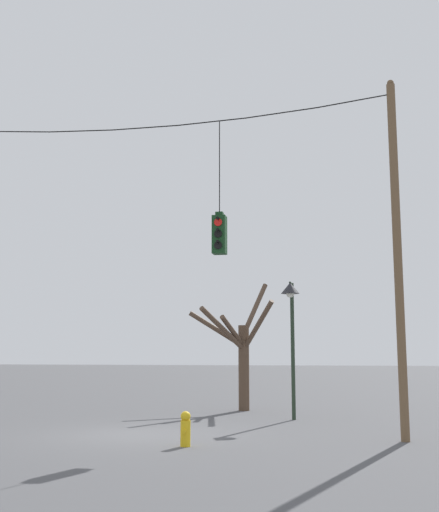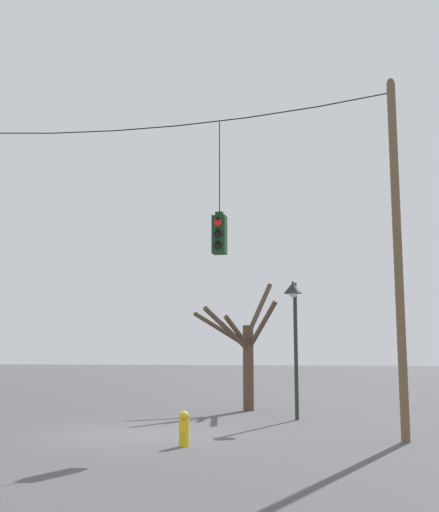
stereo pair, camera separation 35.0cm
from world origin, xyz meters
name	(u,v)px [view 2 (the right image)]	position (x,y,z in m)	size (l,w,h in m)	color
ground_plane	(141,434)	(0.00, 0.00, 0.00)	(200.00, 200.00, 0.00)	#4C4C4F
utility_pole_right	(398,253)	(6.38, -0.08, 4.37)	(0.21, 0.21, 8.76)	brown
span_wire	(146,123)	(0.00, -0.08, 8.11)	(12.76, 0.03, 0.45)	black
traffic_light_near_right_pole	(220,234)	(2.03, -0.08, 5.02)	(0.34, 0.58, 3.51)	#143819
street_lamp	(294,309)	(3.47, 3.98, 3.35)	(0.56, 0.95, 4.20)	#233323
bare_tree	(245,349)	(1.39, 7.09, 2.15)	(3.20, 3.12, 4.61)	brown
fire_hydrant	(184,428)	(1.61, -1.82, 0.38)	(0.22, 0.30, 0.75)	gold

